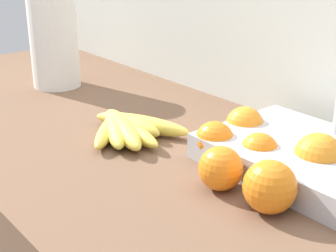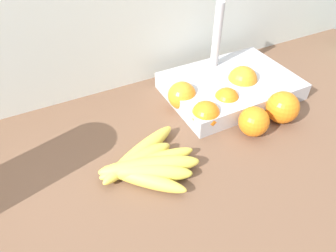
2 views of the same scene
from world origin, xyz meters
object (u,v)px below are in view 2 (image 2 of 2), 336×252
object	(u,v)px
banana_bunch	(145,165)
sink_basin	(230,85)
orange_center	(206,115)
orange_front	(283,107)
orange_back_left	(226,100)
orange_back_right	(254,121)
orange_right	(182,96)
orange_far_right	(242,81)

from	to	relation	value
banana_bunch	sink_basin	distance (m)	0.37
banana_bunch	orange_center	distance (m)	0.20
orange_front	orange_back_left	bearing A→B (deg)	136.86
orange_back_right	banana_bunch	bearing A→B (deg)	178.46
orange_center	sink_basin	bearing A→B (deg)	33.32
orange_back_left	sink_basin	world-z (taller)	sink_basin
orange_right	orange_back_left	bearing A→B (deg)	-34.89
orange_back_left	orange_front	bearing A→B (deg)	-43.14
orange_center	sink_basin	distance (m)	0.17
orange_center	orange_front	xyz separation A→B (m)	(0.18, -0.07, 0.00)
orange_front	orange_right	bearing A→B (deg)	140.60
banana_bunch	orange_right	xyz separation A→B (m)	(0.18, 0.16, 0.02)
orange_front	sink_basin	xyz separation A→B (m)	(-0.04, 0.16, -0.01)
orange_center	banana_bunch	bearing A→B (deg)	-161.16
orange_front	sink_basin	size ratio (longest dim) A/B	0.23
orange_back_right	orange_back_left	bearing A→B (deg)	93.84
sink_basin	orange_far_right	bearing A→B (deg)	-30.51
orange_far_right	orange_right	xyz separation A→B (m)	(-0.18, 0.02, -0.00)
orange_back_left	orange_front	world-z (taller)	orange_front
banana_bunch	sink_basin	world-z (taller)	sink_basin
orange_back_left	banana_bunch	bearing A→B (deg)	-160.99
orange_back_right	orange_front	xyz separation A→B (m)	(0.09, 0.01, 0.00)
orange_far_right	orange_front	bearing A→B (deg)	-83.97
orange_front	orange_far_right	bearing A→B (deg)	96.03
orange_right	orange_front	bearing A→B (deg)	-39.40
orange_center	sink_basin	size ratio (longest dim) A/B	0.20
orange_back_left	orange_center	bearing A→B (deg)	-160.59
orange_front	sink_basin	distance (m)	0.16
orange_right	orange_center	bearing A→B (deg)	-82.20
orange_back_right	orange_right	bearing A→B (deg)	121.19
banana_bunch	orange_center	bearing A→B (deg)	18.84
banana_bunch	orange_front	size ratio (longest dim) A/B	2.67
orange_back_right	orange_center	distance (m)	0.11
orange_right	sink_basin	world-z (taller)	sink_basin
orange_far_right	orange_right	world-z (taller)	orange_far_right
orange_center	orange_back_left	distance (m)	0.09
orange_back_right	orange_right	size ratio (longest dim) A/B	0.97
orange_back_left	orange_right	bearing A→B (deg)	145.11
orange_right	orange_front	xyz separation A→B (m)	(0.20, -0.16, 0.00)
orange_far_right	orange_front	distance (m)	0.14
banana_bunch	orange_back_left	xyz separation A→B (m)	(0.27, 0.09, 0.01)
orange_back_right	sink_basin	world-z (taller)	sink_basin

